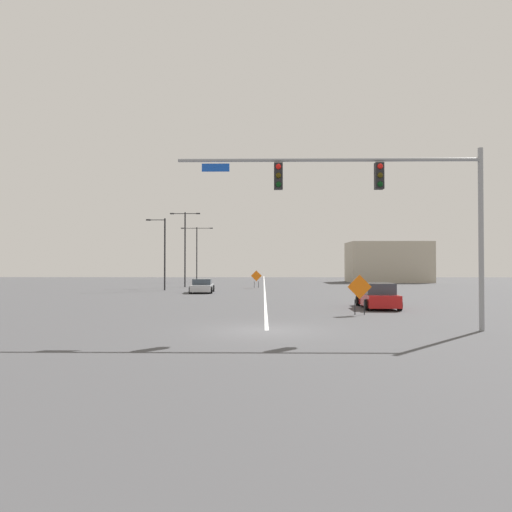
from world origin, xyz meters
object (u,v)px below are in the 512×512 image
traffic_signal_assembly (380,193)px  construction_sign_right_lane (256,277)px  construction_sign_left_lane (360,289)px  street_lamp_near_right (185,243)px  street_lamp_mid_right (163,250)px  car_red_near (378,297)px  car_silver_mid (202,286)px  street_lamp_far_left (197,249)px

traffic_signal_assembly → construction_sign_right_lane: traffic_signal_assembly is taller
traffic_signal_assembly → construction_sign_left_lane: size_ratio=5.80×
street_lamp_near_right → street_lamp_mid_right: 6.74m
street_lamp_mid_right → street_lamp_near_right: bearing=80.4°
street_lamp_mid_right → car_red_near: size_ratio=1.63×
car_red_near → construction_sign_right_lane: bearing=107.4°
street_lamp_mid_right → construction_sign_right_lane: 10.97m
street_lamp_near_right → construction_sign_left_lane: street_lamp_near_right is taller
street_lamp_mid_right → car_red_near: 25.81m
construction_sign_right_lane → car_silver_mid: 10.08m
traffic_signal_assembly → street_lamp_mid_right: 32.39m
street_lamp_far_left → construction_sign_left_lane: street_lamp_far_left is taller
street_lamp_near_right → construction_sign_left_lane: (13.98, -29.53, -3.73)m
construction_sign_right_lane → construction_sign_left_lane: bearing=-78.4°
construction_sign_left_lane → construction_sign_right_lane: bearing=101.6°
construction_sign_left_lane → car_silver_mid: size_ratio=0.46×
construction_sign_right_lane → street_lamp_near_right: bearing=169.3°
street_lamp_near_right → car_silver_mid: street_lamp_near_right is taller
car_silver_mid → traffic_signal_assembly: bearing=-67.7°
car_red_near → car_silver_mid: (-12.49, 15.41, -0.09)m
street_lamp_far_left → construction_sign_left_lane: bearing=-71.8°
street_lamp_far_left → construction_sign_left_lane: 47.64m
street_lamp_far_left → construction_sign_left_lane: (14.83, -45.14, -3.58)m
street_lamp_mid_right → car_red_near: (16.94, -19.19, -3.36)m
construction_sign_right_lane → construction_sign_left_lane: 28.56m
street_lamp_near_right → street_lamp_mid_right: size_ratio=1.19×
car_silver_mid → construction_sign_left_lane: bearing=-61.0°
traffic_signal_assembly → street_lamp_mid_right: bearing=117.1°
traffic_signal_assembly → street_lamp_far_left: size_ratio=1.48×
construction_sign_right_lane → traffic_signal_assembly: bearing=-81.0°
street_lamp_mid_right → car_red_near: bearing=-48.6°
construction_sign_right_lane → car_silver_mid: bearing=-119.1°
traffic_signal_assembly → construction_sign_right_lane: 34.51m
traffic_signal_assembly → construction_sign_right_lane: bearing=99.0°
traffic_signal_assembly → car_silver_mid: (-10.28, 25.04, -4.81)m
street_lamp_far_left → car_red_near: size_ratio=1.82×
street_lamp_near_right → street_lamp_far_left: (-0.85, 15.60, -0.15)m
street_lamp_far_left → street_lamp_mid_right: bearing=-90.7°
traffic_signal_assembly → car_red_near: (2.21, 9.63, -4.73)m
street_lamp_far_left → car_silver_mid: bearing=-80.8°
street_lamp_near_right → car_red_near: size_ratio=1.93×
traffic_signal_assembly → car_red_near: traffic_signal_assembly is taller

